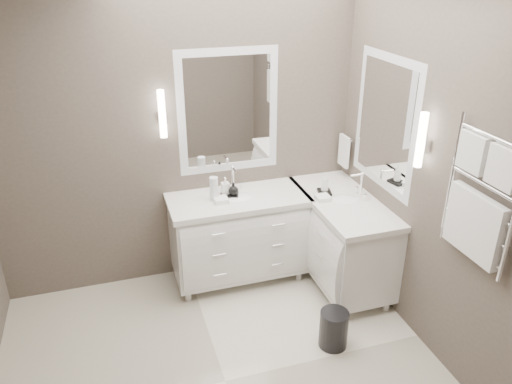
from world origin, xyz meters
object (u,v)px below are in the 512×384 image
object	(u,v)px
vanity_right	(341,235)
waste_bin	(334,329)
vanity_back	(238,233)
towel_ladder	(479,203)

from	to	relation	value
vanity_right	waste_bin	xyz separation A→B (m)	(-0.43, -0.79, -0.33)
vanity_right	vanity_back	bearing A→B (deg)	159.62
vanity_right	towel_ladder	xyz separation A→B (m)	(0.23, -1.30, 0.91)
vanity_right	towel_ladder	size ratio (longest dim) A/B	1.38
vanity_back	vanity_right	world-z (taller)	same
vanity_back	waste_bin	distance (m)	1.25
vanity_right	towel_ladder	distance (m)	1.60
vanity_right	waste_bin	bearing A→B (deg)	-118.34
waste_bin	towel_ladder	bearing A→B (deg)	-38.20
vanity_right	waste_bin	distance (m)	0.95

